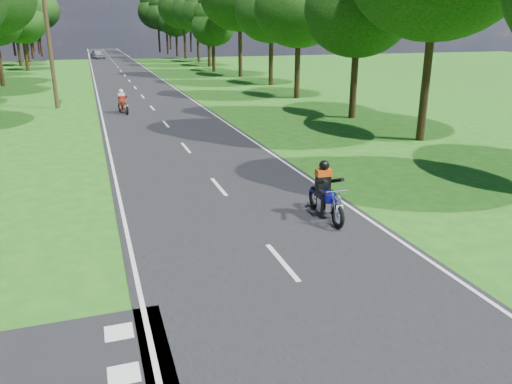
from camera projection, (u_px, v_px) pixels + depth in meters
name	position (u px, v px, depth m)	size (l,w,h in m)	color
ground	(319.00, 306.00, 9.81)	(160.00, 160.00, 0.00)	#1A5C15
main_road	(125.00, 75.00, 54.83)	(7.00, 140.00, 0.02)	black
road_markings	(125.00, 77.00, 53.10)	(7.40, 140.00, 0.01)	silver
treeline	(125.00, 0.00, 61.69)	(40.00, 115.35, 14.78)	black
telegraph_pole	(50.00, 45.00, 31.94)	(1.20, 0.26, 8.00)	#382616
rider_near_blue	(326.00, 190.00, 14.05)	(0.66, 1.97, 1.64)	#0C0B80
rider_far_red	(123.00, 101.00, 31.04)	(0.59, 1.77, 1.47)	#A11E0C
distant_car	(98.00, 54.00, 82.35)	(1.65, 4.10, 1.40)	#AEB0B5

